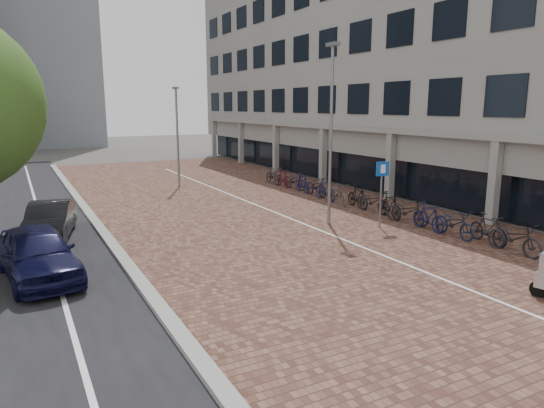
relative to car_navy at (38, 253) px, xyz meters
The scene contains 12 objects.
ground 9.28m from the car_navy, 36.70° to the right, with size 140.00×140.00×0.00m, color #474442.
plaza_brick 11.45m from the car_navy, 34.50° to the left, with size 14.50×42.00×0.04m, color brown.
curb 6.90m from the car_navy, 70.30° to the left, with size 0.35×42.00×0.14m, color gray.
lane_line 6.52m from the car_navy, 86.32° to the left, with size 0.12×44.00×0.00m, color white.
parking_line 11.61m from the car_navy, 33.94° to the left, with size 0.10×30.00×0.00m, color white.
office_building 24.18m from the car_navy, 27.19° to the left, with size 8.40×40.00×15.00m.
car_navy is the anchor object (origin of this frame).
car_dark 4.48m from the car_navy, 82.36° to the left, with size 1.36×3.89×1.28m, color black.
parking_sign 11.91m from the car_navy, ahead, with size 0.54×0.13×2.58m.
lamp_near 10.98m from the car_navy, ahead, with size 0.12×0.12×6.87m, color gray.
lamp_far 15.25m from the car_navy, 58.26° to the left, with size 0.12×0.12×5.61m, color gray.
bike_row 13.86m from the car_navy, 14.72° to the left, with size 1.41×18.11×1.05m.
Camera 1 is at (-7.75, -8.60, 4.62)m, focal length 32.25 mm.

